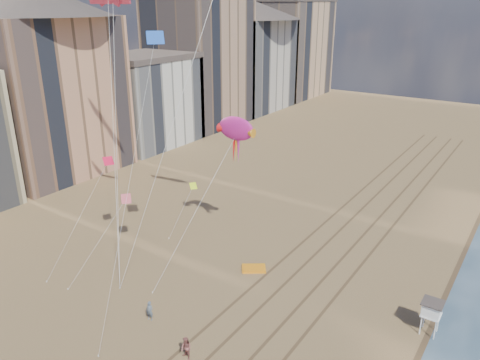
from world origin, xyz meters
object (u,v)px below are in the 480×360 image
Objects in this scene: show_kite at (236,129)px; kite_flyer_b at (186,348)px; grounded_kite at (254,268)px; kite_flyer_a at (150,311)px; lifeguard_stand at (432,309)px.

kite_flyer_b is (6.88, -16.95, -12.71)m from show_kite.
grounded_kite is 1.34× the size of kite_flyer_a.
kite_flyer_b is at bearing -114.58° from grounded_kite.
grounded_kite is 14.07m from kite_flyer_b.
lifeguard_stand is 0.17× the size of show_kite.
grounded_kite is 14.55m from show_kite.
grounded_kite is 1.26× the size of kite_flyer_b.
grounded_kite is 0.14× the size of show_kite.
show_kite is 22.27m from kite_flyer_b.
lifeguard_stand is at bearing -8.77° from show_kite.
lifeguard_stand is at bearing 19.57° from kite_flyer_a.
kite_flyer_b is (5.71, -1.91, 0.06)m from kite_flyer_a.
kite_flyer_b is (-14.86, -13.60, -1.38)m from lifeguard_stand.
kite_flyer_b is (2.54, -13.81, 0.82)m from grounded_kite.
lifeguard_stand is 1.26× the size of grounded_kite.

